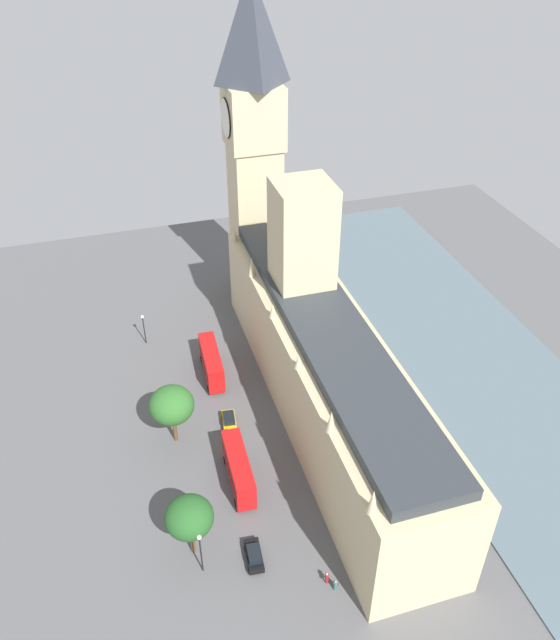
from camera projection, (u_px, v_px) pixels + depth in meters
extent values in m
plane|color=#565659|center=(311.00, 415.00, 95.20)|extent=(134.17, 134.17, 0.00)
cube|color=slate|center=(480.00, 378.00, 101.82)|extent=(29.72, 120.75, 0.25)
cube|color=#CCBA8E|center=(326.00, 375.00, 91.34)|extent=(13.03, 64.17, 14.86)
cube|color=#CCBA8E|center=(301.00, 283.00, 95.41)|extent=(8.14, 8.14, 31.71)
cube|color=#2D3338|center=(328.00, 328.00, 86.54)|extent=(9.90, 61.60, 1.60)
cone|color=#CCBA8E|center=(234.00, 233.00, 107.16)|extent=(1.20, 1.20, 2.96)
cone|color=#CCBA8E|center=(252.00, 267.00, 98.11)|extent=(1.20, 1.20, 3.19)
cone|color=#CCBA8E|center=(273.00, 311.00, 89.42)|extent=(1.20, 1.20, 2.18)
cone|color=#CCBA8E|center=(299.00, 361.00, 80.50)|extent=(1.20, 1.20, 1.99)
cone|color=#CCBA8E|center=(331.00, 421.00, 71.25)|extent=(1.20, 1.20, 2.90)
cone|color=#CCBA8E|center=(373.00, 501.00, 62.20)|extent=(1.20, 1.20, 3.15)
cube|color=#CCBA8E|center=(256.00, 222.00, 115.55)|extent=(8.14, 8.14, 28.17)
cube|color=#CCBA8E|center=(253.00, 115.00, 104.36)|extent=(8.95, 8.95, 10.21)
cylinder|color=silver|center=(226.00, 118.00, 103.27)|extent=(0.25, 6.18, 6.18)
torus|color=black|center=(226.00, 118.00, 103.27)|extent=(0.24, 6.42, 6.42)
cylinder|color=silver|center=(246.00, 107.00, 107.96)|extent=(6.18, 0.25, 6.18)
torus|color=black|center=(246.00, 107.00, 107.96)|extent=(6.42, 0.24, 6.42)
pyramid|color=#383D47|center=(251.00, 27.00, 96.56)|extent=(8.95, 8.95, 16.55)
cube|color=red|center=(211.00, 362.00, 101.14)|extent=(3.01, 10.61, 4.20)
cube|color=black|center=(211.00, 362.00, 101.09)|extent=(3.05, 10.21, 0.70)
cylinder|color=black|center=(223.00, 386.00, 99.69)|extent=(0.40, 1.12, 1.10)
cylinder|color=black|center=(209.00, 388.00, 99.24)|extent=(0.40, 1.12, 1.10)
cylinder|color=black|center=(216.00, 357.00, 105.48)|extent=(0.40, 1.12, 1.10)
cylinder|color=black|center=(202.00, 359.00, 105.03)|extent=(0.40, 1.12, 1.10)
cube|color=gold|center=(229.00, 422.00, 92.96)|extent=(2.44, 4.82, 0.75)
cube|color=black|center=(229.00, 418.00, 92.74)|extent=(1.89, 2.76, 0.65)
cylinder|color=black|center=(237.00, 431.00, 92.11)|extent=(0.33, 0.71, 0.68)
cylinder|color=black|center=(225.00, 432.00, 91.88)|extent=(0.33, 0.71, 0.68)
cylinder|color=black|center=(234.00, 417.00, 94.48)|extent=(0.33, 0.71, 0.68)
cylinder|color=black|center=(223.00, 418.00, 94.25)|extent=(0.33, 0.71, 0.68)
cube|color=red|center=(239.00, 469.00, 83.41)|extent=(2.88, 10.58, 4.20)
cube|color=black|center=(239.00, 468.00, 83.36)|extent=(2.92, 10.19, 0.70)
cylinder|color=black|center=(225.00, 460.00, 87.28)|extent=(0.39, 1.11, 1.10)
cylinder|color=black|center=(242.00, 457.00, 87.76)|extent=(0.39, 1.11, 1.10)
cylinder|color=black|center=(236.00, 503.00, 81.51)|extent=(0.39, 1.11, 1.10)
cylinder|color=black|center=(254.00, 499.00, 81.99)|extent=(0.39, 1.11, 1.10)
cube|color=black|center=(254.00, 556.00, 75.14)|extent=(2.16, 4.54, 0.75)
cube|color=black|center=(254.00, 554.00, 74.55)|extent=(1.71, 2.59, 0.65)
cylinder|color=black|center=(245.00, 549.00, 76.34)|extent=(0.31, 0.70, 0.68)
cylinder|color=black|center=(259.00, 546.00, 76.61)|extent=(0.31, 0.70, 0.68)
cylinder|color=black|center=(249.00, 569.00, 74.10)|extent=(0.31, 0.70, 0.68)
cylinder|color=black|center=(263.00, 567.00, 74.37)|extent=(0.31, 0.70, 0.68)
cylinder|color=#336B60|center=(335.00, 586.00, 72.09)|extent=(0.59, 0.59, 1.31)
sphere|color=tan|center=(336.00, 582.00, 71.64)|extent=(0.25, 0.25, 0.25)
cube|color=maroon|center=(337.00, 584.00, 72.21)|extent=(0.23, 0.31, 0.23)
cylinder|color=maroon|center=(327.00, 578.00, 72.82)|extent=(0.54, 0.54, 1.36)
sphere|color=beige|center=(327.00, 574.00, 72.34)|extent=(0.26, 0.26, 0.26)
cube|color=#336B60|center=(324.00, 578.00, 72.76)|extent=(0.16, 0.33, 0.24)
cylinder|color=brown|center=(175.00, 429.00, 89.92)|extent=(0.56, 0.56, 4.36)
ellipsoid|color=#2D6628|center=(172.00, 405.00, 87.30)|extent=(6.20, 6.20, 5.27)
cylinder|color=brown|center=(192.00, 540.00, 75.30)|extent=(0.56, 0.56, 4.16)
ellipsoid|color=#235623|center=(189.00, 517.00, 72.85)|extent=(5.65, 5.65, 4.81)
cylinder|color=black|center=(144.00, 331.00, 107.97)|extent=(0.18, 0.18, 5.18)
sphere|color=#F2EAC6|center=(142.00, 317.00, 106.29)|extent=(0.56, 0.56, 0.56)
cylinder|color=black|center=(201.00, 555.00, 72.68)|extent=(0.18, 0.18, 5.92)
sphere|color=#F2EAC6|center=(199.00, 537.00, 70.79)|extent=(0.56, 0.56, 0.56)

